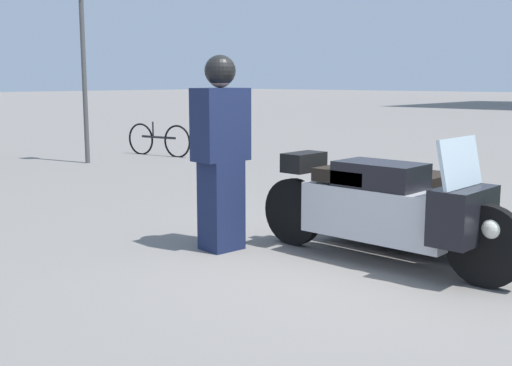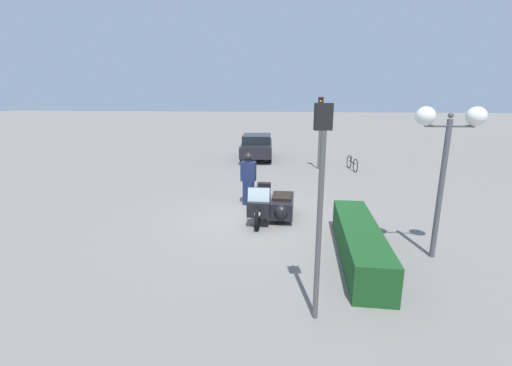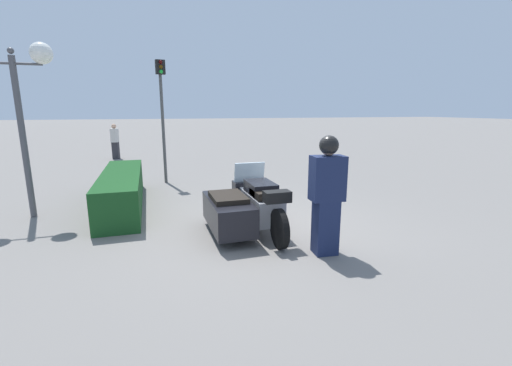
% 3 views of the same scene
% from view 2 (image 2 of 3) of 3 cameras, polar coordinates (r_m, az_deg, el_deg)
% --- Properties ---
extents(ground_plane, '(160.00, 160.00, 0.00)m').
position_cam_2_polar(ground_plane, '(10.79, 0.93, -5.74)').
color(ground_plane, slate).
extents(police_motorcycle, '(2.59, 1.30, 1.16)m').
position_cam_2_polar(police_motorcycle, '(10.53, 2.72, -3.57)').
color(police_motorcycle, black).
rests_on(police_motorcycle, ground).
extents(officer_rider, '(0.35, 0.52, 1.83)m').
position_cam_2_polar(officer_rider, '(11.83, -1.27, 0.93)').
color(officer_rider, '#192347').
rests_on(officer_rider, ground).
extents(hedge_bush_curbside, '(4.03, 0.83, 0.79)m').
position_cam_2_polar(hedge_bush_curbside, '(8.41, 16.81, -9.38)').
color(hedge_bush_curbside, '#19471E').
rests_on(hedge_bush_curbside, ground).
extents(twin_lamp_post, '(0.42, 1.44, 3.48)m').
position_cam_2_polar(twin_lamp_post, '(8.55, 29.38, 6.99)').
color(twin_lamp_post, '#4C4C51').
rests_on(twin_lamp_post, ground).
extents(traffic_light_near, '(0.22, 0.28, 3.58)m').
position_cam_2_polar(traffic_light_near, '(5.42, 10.72, -0.28)').
color(traffic_light_near, '#4C4C4C').
rests_on(traffic_light_near, ground).
extents(traffic_light_far, '(0.22, 0.28, 3.68)m').
position_cam_2_polar(traffic_light_far, '(17.98, 10.61, 9.82)').
color(traffic_light_far, '#4C4C4C').
rests_on(traffic_light_far, ground).
extents(parked_car_background, '(4.67, 2.19, 1.46)m').
position_cam_2_polar(parked_car_background, '(21.05, 0.15, 6.21)').
color(parked_car_background, black).
rests_on(parked_car_background, ground).
extents(bicycle_parked, '(1.69, 0.35, 0.74)m').
position_cam_2_polar(bicycle_parked, '(18.39, 15.71, 3.14)').
color(bicycle_parked, black).
rests_on(bicycle_parked, ground).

